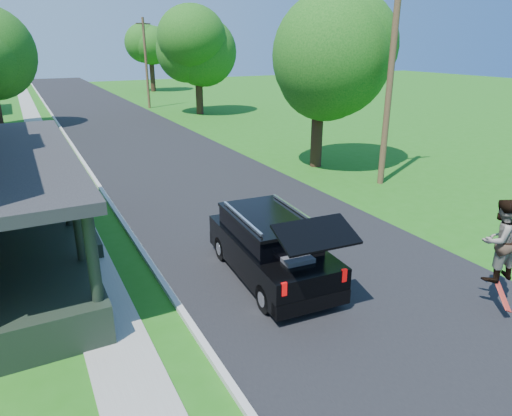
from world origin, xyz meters
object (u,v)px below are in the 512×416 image
black_suv (271,247)px  tree_right_near (319,52)px  skateboarder (499,240)px  utility_pole_near (393,55)px

black_suv → tree_right_near: bearing=53.9°
black_suv → skateboarder: 5.30m
skateboarder → tree_right_near: size_ratio=0.23×
tree_right_near → utility_pole_near: (0.87, -3.81, -0.05)m
skateboarder → utility_pole_near: utility_pole_near is taller
skateboarder → utility_pole_near: bearing=-112.9°
black_suv → skateboarder: bearing=-38.1°
black_suv → utility_pole_near: size_ratio=0.48×
skateboarder → tree_right_near: tree_right_near is taller
utility_pole_near → tree_right_near: bearing=110.8°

